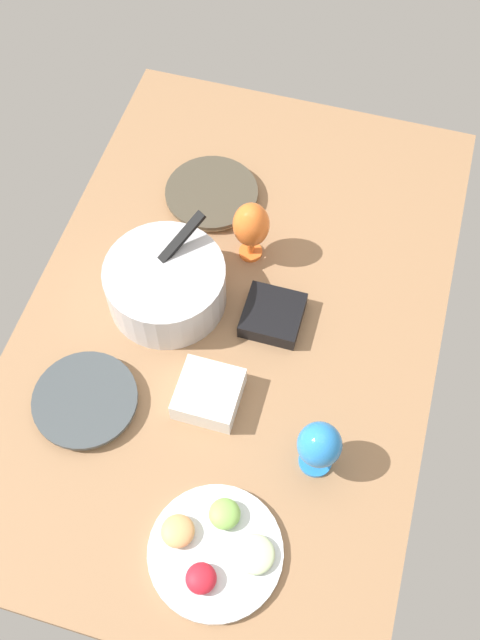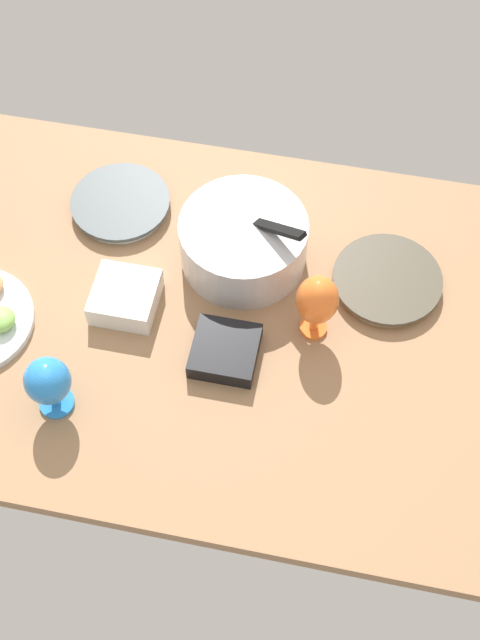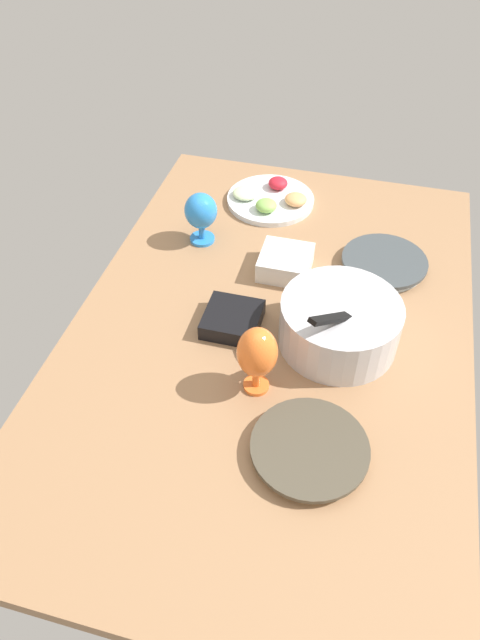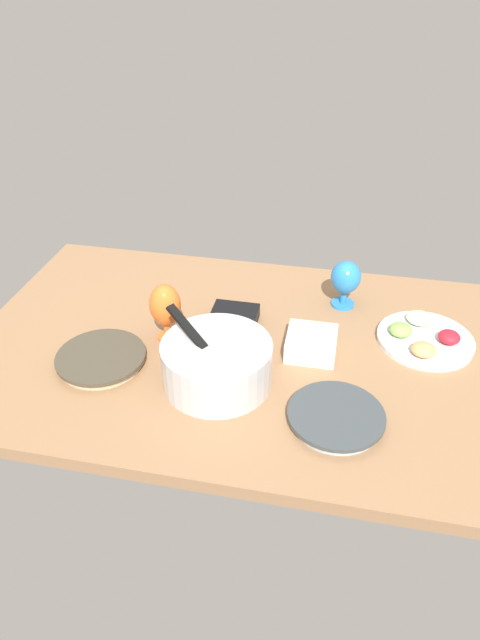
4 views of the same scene
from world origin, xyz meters
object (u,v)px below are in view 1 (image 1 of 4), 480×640
(dinner_plate_right, at_px, (212,194))
(mixing_bowl, at_px, (166,284))
(square_bowl_black, at_px, (273,315))
(dinner_plate_left, at_px, (86,401))
(fruit_platter, at_px, (216,549))
(square_bowl_white, at_px, (209,393))
(hurricane_glass_blue, at_px, (319,446))
(hurricane_glass_orange, at_px, (251,226))

(dinner_plate_right, height_order, mixing_bowl, mixing_bowl)
(dinner_plate_right, bearing_deg, square_bowl_black, -141.83)
(dinner_plate_left, xyz_separation_m, fruit_platter, (-0.24, -0.40, 0.00))
(mixing_bowl, relative_size, square_bowl_white, 2.08)
(square_bowl_white, bearing_deg, square_bowl_black, -19.38)
(hurricane_glass_blue, relative_size, hurricane_glass_orange, 0.86)
(dinner_plate_left, distance_m, dinner_plate_right, 0.69)
(mixing_bowl, bearing_deg, fruit_platter, -152.16)
(fruit_platter, bearing_deg, hurricane_glass_blue, -32.19)
(dinner_plate_right, distance_m, mixing_bowl, 0.35)
(dinner_plate_right, relative_size, hurricane_glass_orange, 1.36)
(fruit_platter, bearing_deg, hurricane_glass_orange, 10.12)
(dinner_plate_right, relative_size, square_bowl_black, 1.78)
(hurricane_glass_blue, bearing_deg, square_bowl_black, 29.35)
(dinner_plate_left, height_order, square_bowl_black, square_bowl_black)
(hurricane_glass_blue, bearing_deg, mixing_bowl, 55.17)
(dinner_plate_left, relative_size, mixing_bowl, 0.82)
(square_bowl_white, bearing_deg, dinner_plate_right, 16.48)
(dinner_plate_right, xyz_separation_m, mixing_bowl, (-0.35, 0.01, 0.05))
(dinner_plate_right, distance_m, hurricane_glass_orange, 0.24)
(mixing_bowl, bearing_deg, hurricane_glass_blue, -124.83)
(fruit_platter, distance_m, square_bowl_black, 0.59)
(mixing_bowl, distance_m, square_bowl_white, 0.31)
(fruit_platter, height_order, hurricane_glass_orange, hurricane_glass_orange)
(hurricane_glass_blue, height_order, square_bowl_black, hurricane_glass_blue)
(dinner_plate_left, relative_size, fruit_platter, 0.86)
(mixing_bowl, bearing_deg, dinner_plate_left, 164.67)
(dinner_plate_left, height_order, fruit_platter, fruit_platter)
(dinner_plate_left, bearing_deg, mixing_bowl, -15.33)
(hurricane_glass_orange, bearing_deg, square_bowl_white, -177.45)
(fruit_platter, bearing_deg, mixing_bowl, 27.84)
(square_bowl_black, height_order, square_bowl_white, square_bowl_white)
(dinner_plate_right, bearing_deg, mixing_bowl, 178.16)
(hurricane_glass_blue, xyz_separation_m, hurricane_glass_orange, (0.52, 0.30, 0.02))
(mixing_bowl, bearing_deg, square_bowl_black, -87.42)
(square_bowl_black, bearing_deg, hurricane_glass_orange, 30.64)
(dinner_plate_right, height_order, square_bowl_black, square_bowl_black)
(hurricane_glass_orange, bearing_deg, square_bowl_black, -149.36)
(hurricane_glass_blue, distance_m, square_bowl_white, 0.30)
(dinner_plate_right, bearing_deg, fruit_platter, -162.41)
(dinner_plate_left, height_order, square_bowl_white, square_bowl_white)
(dinner_plate_left, bearing_deg, square_bowl_black, -46.73)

